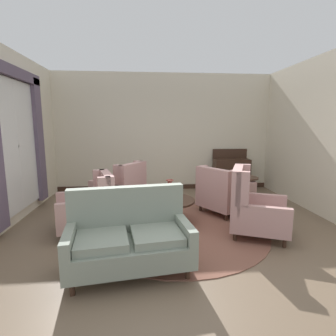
{
  "coord_description": "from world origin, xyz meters",
  "views": [
    {
      "loc": [
        -0.54,
        -3.98,
        1.8
      ],
      "look_at": [
        -0.15,
        0.4,
        1.06
      ],
      "focal_mm": 28.25,
      "sensor_mm": 36.0,
      "label": 1
    }
  ],
  "objects_px": {
    "porcelain_vase": "(170,191)",
    "sideboard": "(231,172)",
    "armchair_near_sideboard": "(121,192)",
    "settee": "(129,238)",
    "coffee_table": "(169,203)",
    "armchair_near_window": "(253,208)",
    "armchair_far_left": "(90,207)",
    "armchair_beside_settee": "(223,193)",
    "side_table": "(246,190)"
  },
  "relations": [
    {
      "from": "porcelain_vase",
      "to": "armchair_far_left",
      "type": "bearing_deg",
      "value": -170.31
    },
    {
      "from": "settee",
      "to": "coffee_table",
      "type": "bearing_deg",
      "value": 59.15
    },
    {
      "from": "armchair_near_window",
      "to": "sideboard",
      "type": "xyz_separation_m",
      "value": [
        0.62,
        2.97,
        0.04
      ]
    },
    {
      "from": "armchair_far_left",
      "to": "armchair_near_sideboard",
      "type": "distance_m",
      "value": 1.03
    },
    {
      "from": "armchair_near_window",
      "to": "armchair_beside_settee",
      "type": "relative_size",
      "value": 0.93
    },
    {
      "from": "armchair_beside_settee",
      "to": "armchair_far_left",
      "type": "bearing_deg",
      "value": 73.53
    },
    {
      "from": "settee",
      "to": "porcelain_vase",
      "type": "bearing_deg",
      "value": 58.61
    },
    {
      "from": "side_table",
      "to": "settee",
      "type": "bearing_deg",
      "value": -137.71
    },
    {
      "from": "settee",
      "to": "armchair_far_left",
      "type": "relative_size",
      "value": 1.47
    },
    {
      "from": "armchair_far_left",
      "to": "armchair_near_sideboard",
      "type": "bearing_deg",
      "value": 138.42
    },
    {
      "from": "side_table",
      "to": "porcelain_vase",
      "type": "bearing_deg",
      "value": -160.04
    },
    {
      "from": "armchair_near_window",
      "to": "armchair_beside_settee",
      "type": "height_order",
      "value": "armchair_near_window"
    },
    {
      "from": "porcelain_vase",
      "to": "sideboard",
      "type": "relative_size",
      "value": 0.32
    },
    {
      "from": "armchair_far_left",
      "to": "armchair_near_sideboard",
      "type": "xyz_separation_m",
      "value": [
        0.44,
        0.93,
        0.02
      ]
    },
    {
      "from": "armchair_near_sideboard",
      "to": "side_table",
      "type": "bearing_deg",
      "value": 121.69
    },
    {
      "from": "coffee_table",
      "to": "armchair_near_sideboard",
      "type": "bearing_deg",
      "value": 141.7
    },
    {
      "from": "settee",
      "to": "sideboard",
      "type": "distance_m",
      "value": 4.63
    },
    {
      "from": "coffee_table",
      "to": "armchair_far_left",
      "type": "bearing_deg",
      "value": -170.73
    },
    {
      "from": "porcelain_vase",
      "to": "armchair_near_window",
      "type": "distance_m",
      "value": 1.45
    },
    {
      "from": "porcelain_vase",
      "to": "sideboard",
      "type": "xyz_separation_m",
      "value": [
        1.92,
        2.36,
        -0.11
      ]
    },
    {
      "from": "porcelain_vase",
      "to": "armchair_beside_settee",
      "type": "distance_m",
      "value": 1.25
    },
    {
      "from": "armchair_far_left",
      "to": "armchair_beside_settee",
      "type": "distance_m",
      "value": 2.6
    },
    {
      "from": "side_table",
      "to": "armchair_beside_settee",
      "type": "bearing_deg",
      "value": -167.13
    },
    {
      "from": "settee",
      "to": "armchair_beside_settee",
      "type": "bearing_deg",
      "value": 39.96
    },
    {
      "from": "settee",
      "to": "armchair_far_left",
      "type": "xyz_separation_m",
      "value": [
        -0.72,
        1.26,
        0.01
      ]
    },
    {
      "from": "coffee_table",
      "to": "armchair_near_window",
      "type": "bearing_deg",
      "value": -24.15
    },
    {
      "from": "coffee_table",
      "to": "settee",
      "type": "distance_m",
      "value": 1.61
    },
    {
      "from": "porcelain_vase",
      "to": "sideboard",
      "type": "distance_m",
      "value": 3.05
    },
    {
      "from": "armchair_near_window",
      "to": "armchair_far_left",
      "type": "relative_size",
      "value": 1.05
    },
    {
      "from": "armchair_beside_settee",
      "to": "coffee_table",
      "type": "bearing_deg",
      "value": 80.78
    },
    {
      "from": "armchair_near_sideboard",
      "to": "settee",
      "type": "bearing_deg",
      "value": 40.94
    },
    {
      "from": "side_table",
      "to": "sideboard",
      "type": "relative_size",
      "value": 0.64
    },
    {
      "from": "armchair_far_left",
      "to": "coffee_table",
      "type": "bearing_deg",
      "value": 83.2
    },
    {
      "from": "porcelain_vase",
      "to": "side_table",
      "type": "relative_size",
      "value": 0.5
    },
    {
      "from": "coffee_table",
      "to": "settee",
      "type": "height_order",
      "value": "settee"
    },
    {
      "from": "armchair_near_window",
      "to": "sideboard",
      "type": "height_order",
      "value": "sideboard"
    },
    {
      "from": "sideboard",
      "to": "porcelain_vase",
      "type": "bearing_deg",
      "value": -129.14
    },
    {
      "from": "coffee_table",
      "to": "armchair_far_left",
      "type": "distance_m",
      "value": 1.36
    },
    {
      "from": "coffee_table",
      "to": "side_table",
      "type": "distance_m",
      "value": 1.79
    },
    {
      "from": "armchair_far_left",
      "to": "sideboard",
      "type": "relative_size",
      "value": 0.96
    },
    {
      "from": "side_table",
      "to": "coffee_table",
      "type": "bearing_deg",
      "value": -159.86
    },
    {
      "from": "porcelain_vase",
      "to": "side_table",
      "type": "height_order",
      "value": "porcelain_vase"
    },
    {
      "from": "porcelain_vase",
      "to": "armchair_far_left",
      "type": "height_order",
      "value": "armchair_far_left"
    },
    {
      "from": "armchair_beside_settee",
      "to": "settee",
      "type": "bearing_deg",
      "value": 105.54
    },
    {
      "from": "porcelain_vase",
      "to": "coffee_table",
      "type": "bearing_deg",
      "value": -148.21
    },
    {
      "from": "armchair_far_left",
      "to": "sideboard",
      "type": "bearing_deg",
      "value": 112.22
    },
    {
      "from": "armchair_near_window",
      "to": "armchair_far_left",
      "type": "bearing_deg",
      "value": 104.65
    },
    {
      "from": "coffee_table",
      "to": "porcelain_vase",
      "type": "xyz_separation_m",
      "value": [
        0.02,
        0.01,
        0.22
      ]
    },
    {
      "from": "armchair_near_sideboard",
      "to": "side_table",
      "type": "height_order",
      "value": "armchair_near_sideboard"
    },
    {
      "from": "coffee_table",
      "to": "armchair_near_window",
      "type": "height_order",
      "value": "armchair_near_window"
    }
  ]
}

